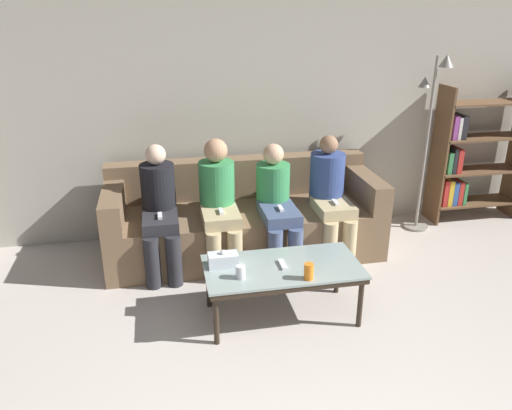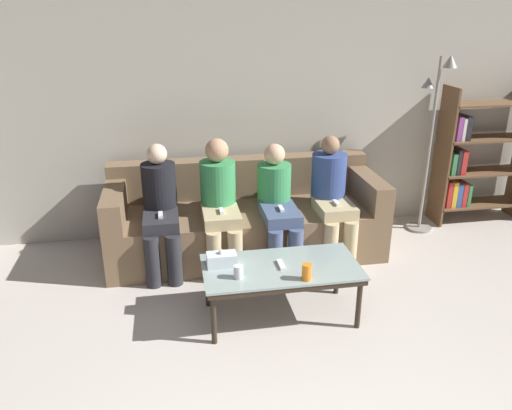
# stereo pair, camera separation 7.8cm
# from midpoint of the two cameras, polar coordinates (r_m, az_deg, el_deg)

# --- Properties ---
(wall_back) EXTENTS (12.00, 0.06, 2.60)m
(wall_back) POSITION_cam_midpoint_polar(r_m,az_deg,el_deg) (5.00, -1.88, 11.17)
(wall_back) COLOR #B7B2A3
(wall_back) RESTS_ON ground_plane
(couch) EXTENTS (2.54, 0.92, 0.84)m
(couch) POSITION_cam_midpoint_polar(r_m,az_deg,el_deg) (4.78, -0.80, -1.72)
(couch) COLOR brown
(couch) RESTS_ON ground_plane
(coffee_table) EXTENTS (1.16, 0.59, 0.44)m
(coffee_table) POSITION_cam_midpoint_polar(r_m,az_deg,el_deg) (3.74, 3.48, -7.52)
(coffee_table) COLOR #8C9E99
(coffee_table) RESTS_ON ground_plane
(cup_near_left) EXTENTS (0.07, 0.07, 0.10)m
(cup_near_left) POSITION_cam_midpoint_polar(r_m,az_deg,el_deg) (3.54, -1.37, -7.65)
(cup_near_left) COLOR silver
(cup_near_left) RESTS_ON coffee_table
(cup_near_right) EXTENTS (0.07, 0.07, 0.12)m
(cup_near_right) POSITION_cam_midpoint_polar(r_m,az_deg,el_deg) (3.53, 6.46, -7.62)
(cup_near_right) COLOR orange
(cup_near_right) RESTS_ON coffee_table
(tissue_box) EXTENTS (0.22, 0.12, 0.13)m
(tissue_box) POSITION_cam_midpoint_polar(r_m,az_deg,el_deg) (3.70, -3.33, -6.24)
(tissue_box) COLOR silver
(tissue_box) RESTS_ON coffee_table
(game_remote) EXTENTS (0.04, 0.15, 0.02)m
(game_remote) POSITION_cam_midpoint_polar(r_m,az_deg,el_deg) (3.71, 3.49, -6.83)
(game_remote) COLOR white
(game_remote) RESTS_ON coffee_table
(bookshelf) EXTENTS (0.98, 0.32, 1.48)m
(bookshelf) POSITION_cam_midpoint_polar(r_m,az_deg,el_deg) (5.84, 23.78, 4.66)
(bookshelf) COLOR brown
(bookshelf) RESTS_ON ground_plane
(standing_lamp) EXTENTS (0.31, 0.26, 1.80)m
(standing_lamp) POSITION_cam_midpoint_polar(r_m,az_deg,el_deg) (5.32, 20.00, 8.38)
(standing_lamp) COLOR gray
(standing_lamp) RESTS_ON ground_plane
(seated_person_left_end) EXTENTS (0.31, 0.65, 1.13)m
(seated_person_left_end) POSITION_cam_midpoint_polar(r_m,az_deg,el_deg) (4.41, -10.38, -0.15)
(seated_person_left_end) COLOR #28282D
(seated_person_left_end) RESTS_ON ground_plane
(seated_person_mid_left) EXTENTS (0.32, 0.66, 1.15)m
(seated_person_mid_left) POSITION_cam_midpoint_polar(r_m,az_deg,el_deg) (4.43, -3.69, 0.60)
(seated_person_mid_left) COLOR tan
(seated_person_mid_left) RESTS_ON ground_plane
(seated_person_mid_right) EXTENTS (0.31, 0.71, 1.08)m
(seated_person_mid_right) POSITION_cam_midpoint_polar(r_m,az_deg,el_deg) (4.50, 2.96, 0.37)
(seated_person_mid_right) COLOR #47567A
(seated_person_mid_right) RESTS_ON ground_plane
(seated_person_right_end) EXTENTS (0.32, 0.65, 1.13)m
(seated_person_right_end) POSITION_cam_midpoint_polar(r_m,az_deg,el_deg) (4.66, 9.11, 1.26)
(seated_person_right_end) COLOR tan
(seated_person_right_end) RESTS_ON ground_plane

